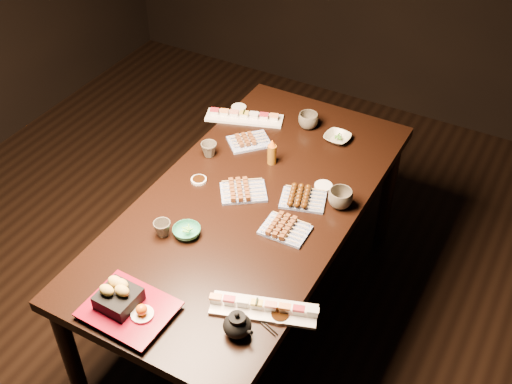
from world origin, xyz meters
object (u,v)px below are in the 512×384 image
dining_table (251,260)px  sushi_platter_far (244,115)px  edamame_bowl_cream (337,138)px  tempura_tray (128,302)px  condiment_bottle (272,151)px  yakitori_plate_center (243,189)px  teacup_far_left (209,149)px  sushi_platter_near (264,307)px  teapot (237,323)px  teacup_mid_right (340,198)px  yakitori_plate_right (285,227)px  teacup_far_right (308,121)px  edamame_bowl_green (187,232)px  yakitori_plate_left (249,139)px  teacup_near_left (162,229)px

dining_table → sushi_platter_far: bearing=111.0°
edamame_bowl_cream → tempura_tray: tempura_tray is taller
edamame_bowl_cream → tempura_tray: size_ratio=0.40×
edamame_bowl_cream → condiment_bottle: condiment_bottle is taller
yakitori_plate_center → teacup_far_left: teacup_far_left is taller
sushi_platter_near → teapot: (-0.04, -0.13, 0.03)m
sushi_platter_near → tempura_tray: tempura_tray is taller
dining_table → teacup_mid_right: size_ratio=16.69×
sushi_platter_far → yakitori_plate_center: yakitori_plate_center is taller
tempura_tray → condiment_bottle: size_ratio=2.40×
yakitori_plate_right → teacup_far_right: teacup_far_right is taller
edamame_bowl_green → sushi_platter_near: bearing=-22.8°
yakitori_plate_right → teapot: 0.56m
yakitori_plate_right → edamame_bowl_cream: yakitori_plate_right is taller
tempura_tray → teapot: size_ratio=2.60×
dining_table → teacup_far_left: (-0.34, 0.20, 0.41)m
yakitori_plate_center → edamame_bowl_green: yakitori_plate_center is taller
sushi_platter_near → yakitori_plate_left: (-0.56, 0.89, 0.00)m
teacup_far_right → teacup_near_left: bearing=-100.9°
yakitori_plate_left → teacup_mid_right: bearing=-67.1°
yakitori_plate_right → yakitori_plate_left: (-0.44, 0.47, 0.00)m
teacup_near_left → teacup_far_right: 1.02m
dining_table → sushi_platter_near: 0.73m
teacup_mid_right → dining_table: bearing=-154.7°
yakitori_plate_left → edamame_bowl_cream: size_ratio=1.56×
dining_table → edamame_bowl_cream: (0.15, 0.61, 0.39)m
dining_table → tempura_tray: bearing=-107.8°
yakitori_plate_center → yakitori_plate_right: size_ratio=1.04×
edamame_bowl_cream → teacup_far_left: (-0.49, -0.41, 0.02)m
sushi_platter_far → teacup_far_left: teacup_far_left is taller
tempura_tray → teacup_mid_right: 1.02m
tempura_tray → edamame_bowl_green: bearing=97.1°
condiment_bottle → tempura_tray: bearing=-92.1°
teacup_far_left → condiment_bottle: condiment_bottle is taller
edamame_bowl_cream → tempura_tray: (-0.24, -1.37, 0.04)m
dining_table → teacup_near_left: 0.59m
sushi_platter_far → condiment_bottle: 0.40m
dining_table → condiment_bottle: (-0.05, 0.29, 0.44)m
tempura_tray → teacup_far_right: 1.40m
sushi_platter_far → teacup_mid_right: 0.80m
yakitori_plate_left → edamame_bowl_cream: 0.44m
teacup_far_left → teacup_far_right: size_ratio=0.76×
edamame_bowl_cream → teapot: bearing=-82.9°
teacup_mid_right → teacup_near_left: bearing=-137.6°
dining_table → teacup_mid_right: teacup_mid_right is taller
sushi_platter_far → teacup_mid_right: bearing=132.1°
yakitori_plate_center → teapot: 0.77m
teacup_far_left → teapot: bearing=-52.4°
sushi_platter_far → condiment_bottle: (0.30, -0.26, 0.04)m
sushi_platter_far → edamame_bowl_cream: bearing=167.8°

